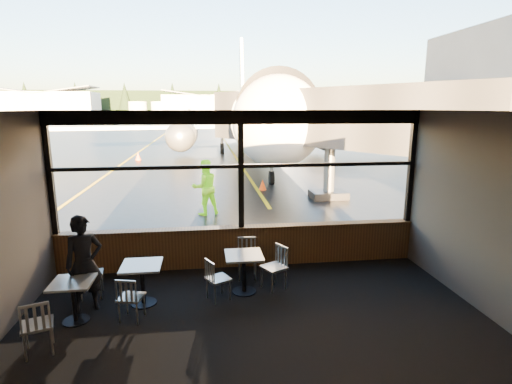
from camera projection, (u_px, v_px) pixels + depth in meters
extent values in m
plane|color=black|center=(205.00, 119.00, 125.52)|extent=(520.00, 520.00, 0.00)
cube|color=black|center=(260.00, 338.00, 6.25)|extent=(8.00, 6.00, 0.01)
cube|color=#38332D|center=(260.00, 111.00, 5.52)|extent=(8.00, 6.00, 0.04)
cube|color=#504740|center=(507.00, 222.00, 6.40)|extent=(0.04, 6.00, 3.50)
cube|color=#504740|center=(316.00, 355.00, 2.98)|extent=(8.00, 0.04, 3.50)
cube|color=#553419|center=(241.00, 247.00, 9.07)|extent=(8.00, 0.28, 0.90)
cube|color=black|center=(240.00, 117.00, 8.46)|extent=(8.00, 0.18, 0.30)
cube|color=black|center=(50.00, 175.00, 8.20)|extent=(0.12, 0.12, 2.60)
cube|color=black|center=(241.00, 171.00, 8.70)|extent=(0.12, 0.12, 2.60)
cube|color=black|center=(411.00, 167.00, 9.21)|extent=(0.12, 0.12, 2.60)
cube|color=black|center=(241.00, 166.00, 8.68)|extent=(8.00, 0.10, 0.08)
imported|color=black|center=(84.00, 264.00, 6.99)|extent=(0.75, 0.64, 1.74)
imported|color=#BFF219|center=(205.00, 187.00, 13.35)|extent=(1.09, 0.97, 1.86)
cone|color=#F05807|center=(263.00, 185.00, 17.47)|extent=(0.34, 0.34, 0.47)
cone|color=orange|center=(138.00, 156.00, 27.26)|extent=(0.39, 0.39, 0.54)
cylinder|color=silver|center=(138.00, 108.00, 181.19)|extent=(8.00, 8.00, 6.00)
cylinder|color=silver|center=(160.00, 108.00, 182.47)|extent=(8.00, 8.00, 6.00)
cylinder|color=silver|center=(182.00, 108.00, 183.74)|extent=(8.00, 8.00, 6.00)
cube|color=black|center=(204.00, 102.00, 211.54)|extent=(360.00, 3.00, 12.00)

